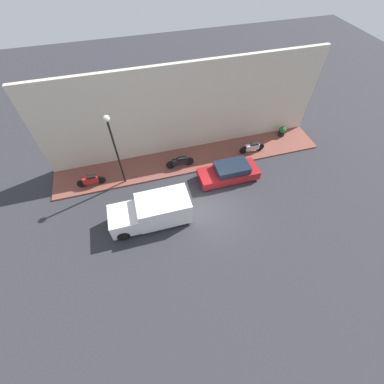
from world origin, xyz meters
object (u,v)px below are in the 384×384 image
Objects in this scene: delivery_van at (152,212)px; motorcycle_black at (180,162)px; potted_plant at (282,131)px; parked_car at (229,172)px; streetlamp at (113,141)px; motorcycle_red at (91,180)px; scooter_silver at (252,147)px.

delivery_van is 2.35× the size of motorcycle_black.
delivery_van is 5.91× the size of potted_plant.
streetlamp reaches higher than parked_car.
motorcycle_red is at bearing 82.70° from streetlamp.
parked_car is 5.13× the size of potted_plant.
potted_plant is (1.37, -15.04, -0.06)m from motorcycle_red.
scooter_silver is 5.66m from motorcycle_black.
motorcycle_black is at bearing 90.78° from scooter_silver.
delivery_van is 4.84m from motorcycle_black.
streetlamp is at bearing 95.29° from motorcycle_black.
parked_car reaches higher than motorcycle_black.
motorcycle_red reaches higher than potted_plant.
motorcycle_black is 5.11m from streetlamp.
delivery_van is 4.74m from streetlamp.
motorcycle_red is 0.35× the size of streetlamp.
motorcycle_black is at bearing -84.71° from streetlamp.
delivery_van is at bearing 115.92° from scooter_silver.
scooter_silver is at bearing -52.73° from parked_car.
parked_car is at bearing -102.53° from streetlamp.
scooter_silver is at bearing -89.18° from motorcycle_red.
delivery_van reaches higher than motorcycle_red.
streetlamp is (-0.45, 9.69, 3.14)m from scooter_silver.
motorcycle_red is 2.31× the size of potted_plant.
potted_plant is at bearing -82.68° from streetlamp.
motorcycle_red is at bearing 95.21° from potted_plant.
streetlamp is at bearing 19.89° from delivery_van.
motorcycle_red is 15.10m from potted_plant.
motorcycle_black is (3.99, -2.72, -0.34)m from delivery_van.
delivery_van reaches higher than motorcycle_black.
parked_car is at bearing -101.31° from motorcycle_red.
delivery_van is 0.90× the size of streetlamp.
delivery_van is (-2.06, 5.73, 0.32)m from parked_car.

